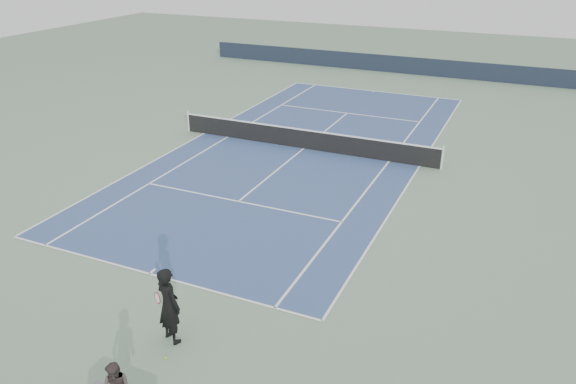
% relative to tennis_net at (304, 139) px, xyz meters
% --- Properties ---
extents(ground, '(80.00, 80.00, 0.00)m').
position_rel_tennis_net_xyz_m(ground, '(0.00, 0.00, -0.50)').
color(ground, slate).
extents(court_surface, '(10.97, 23.77, 0.01)m').
position_rel_tennis_net_xyz_m(court_surface, '(0.00, 0.00, -0.50)').
color(court_surface, '#334A7A').
rests_on(court_surface, ground).
extents(tennis_net, '(12.90, 0.10, 1.07)m').
position_rel_tennis_net_xyz_m(tennis_net, '(0.00, 0.00, 0.00)').
color(tennis_net, silver).
rests_on(tennis_net, ground).
extents(windscreen_far, '(30.00, 0.25, 1.20)m').
position_rel_tennis_net_xyz_m(windscreen_far, '(0.00, 17.88, 0.10)').
color(windscreen_far, black).
rests_on(windscreen_far, ground).
extents(tennis_player, '(0.92, 0.79, 2.05)m').
position_rel_tennis_net_xyz_m(tennis_player, '(2.33, -14.07, 0.52)').
color(tennis_player, black).
rests_on(tennis_player, ground).
extents(tennis_ball, '(0.06, 0.06, 0.06)m').
position_rel_tennis_net_xyz_m(tennis_ball, '(2.61, -14.74, -0.47)').
color(tennis_ball, '#B5D82C').
rests_on(tennis_ball, ground).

